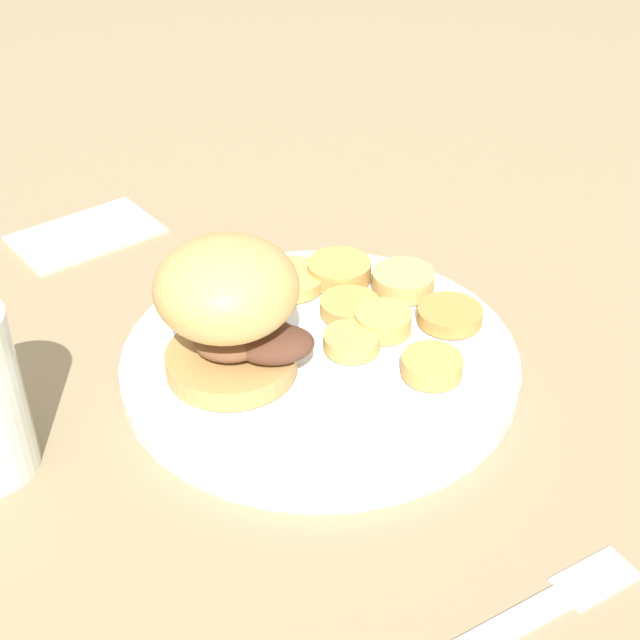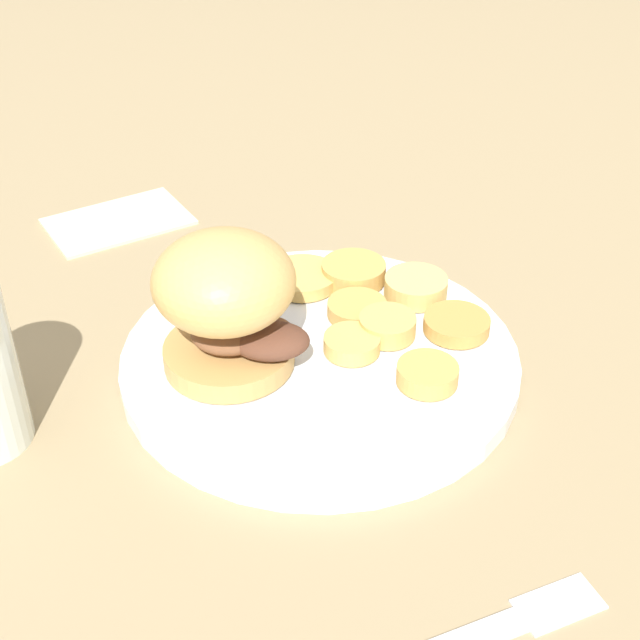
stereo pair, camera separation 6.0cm
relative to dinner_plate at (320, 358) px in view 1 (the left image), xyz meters
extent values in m
plane|color=#937F5B|center=(0.00, 0.00, -0.01)|extent=(4.00, 4.00, 0.00)
cylinder|color=white|center=(0.00, 0.00, 0.00)|extent=(0.27, 0.27, 0.01)
torus|color=white|center=(0.00, 0.00, 0.00)|extent=(0.27, 0.27, 0.01)
cylinder|color=tan|center=(0.06, 0.00, 0.01)|extent=(0.09, 0.09, 0.01)
ellipsoid|color=#4C281E|center=(0.05, -0.03, 0.03)|extent=(0.05, 0.05, 0.02)
ellipsoid|color=#563323|center=(0.06, -0.01, 0.03)|extent=(0.06, 0.06, 0.01)
ellipsoid|color=#563323|center=(0.04, 0.02, 0.03)|extent=(0.06, 0.05, 0.02)
ellipsoid|color=#563323|center=(0.07, -0.01, 0.03)|extent=(0.03, 0.04, 0.02)
ellipsoid|color=brown|center=(0.06, 0.00, 0.03)|extent=(0.06, 0.06, 0.02)
ellipsoid|color=brown|center=(0.04, 0.01, 0.03)|extent=(0.04, 0.04, 0.02)
ellipsoid|color=#563323|center=(0.03, 0.01, 0.03)|extent=(0.02, 0.03, 0.02)
ellipsoid|color=tan|center=(0.06, 0.00, 0.07)|extent=(0.09, 0.09, 0.06)
cylinder|color=tan|center=(-0.05, -0.08, 0.01)|extent=(0.05, 0.05, 0.01)
cylinder|color=#DBB766|center=(-0.09, -0.05, 0.01)|extent=(0.05, 0.05, 0.02)
cylinder|color=tan|center=(-0.06, 0.05, 0.01)|extent=(0.04, 0.04, 0.01)
cylinder|color=tan|center=(-0.04, -0.03, 0.01)|extent=(0.04, 0.04, 0.01)
cylinder|color=tan|center=(-0.05, -0.01, 0.01)|extent=(0.04, 0.04, 0.01)
cylinder|color=tan|center=(-0.01, -0.09, 0.01)|extent=(0.05, 0.05, 0.01)
cylinder|color=tan|center=(-0.02, 0.01, 0.01)|extent=(0.04, 0.04, 0.01)
cylinder|color=#BC8942|center=(-0.10, 0.00, 0.01)|extent=(0.05, 0.05, 0.01)
cube|color=silver|center=(0.00, 0.23, -0.01)|extent=(0.11, 0.03, 0.00)
cube|color=silver|center=(-0.07, 0.22, -0.01)|extent=(0.05, 0.03, 0.00)
cube|color=beige|center=(0.13, -0.24, -0.01)|extent=(0.14, 0.11, 0.01)
camera|label=1|loc=(0.17, 0.46, 0.38)|focal=50.00mm
camera|label=2|loc=(0.11, 0.48, 0.38)|focal=50.00mm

